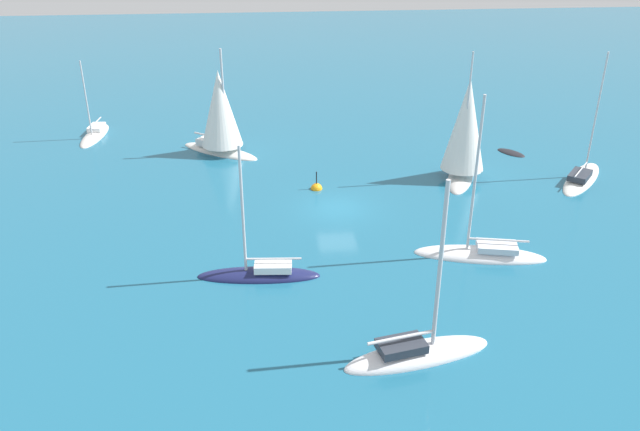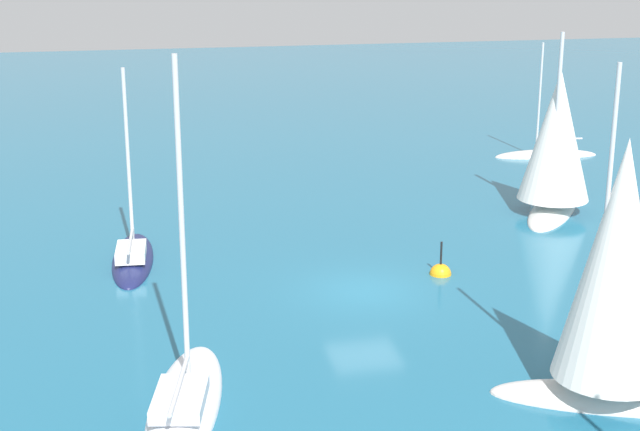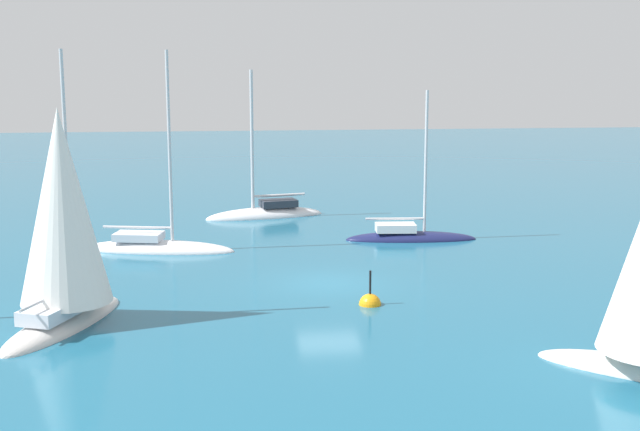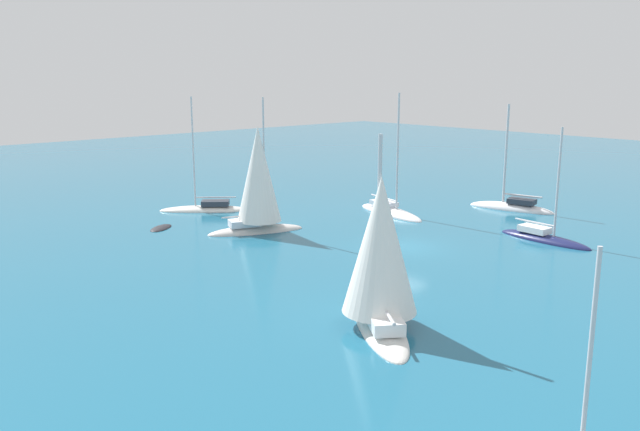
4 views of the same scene
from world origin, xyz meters
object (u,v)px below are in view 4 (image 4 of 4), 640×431
sailboat (381,258)px  channel_buoy (383,260)px  sloop_1 (544,239)px  ketch_2 (206,209)px  dinghy (161,228)px  ketch_1 (258,184)px  sloop (390,212)px  ketch (512,208)px

sailboat → channel_buoy: size_ratio=5.10×
sailboat → sloop_1: 19.26m
ketch_2 → dinghy: bearing=67.8°
ketch_1 → channel_buoy: bearing=-62.5°
sloop → ketch_1: sloop is taller
sailboat → ketch_2: bearing=18.8°
sloop → ketch_2: (9.97, -10.56, -0.01)m
sailboat → channel_buoy: 10.70m
dinghy → channel_buoy: size_ratio=1.57×
ketch → ketch_2: ketch_2 is taller
ketch_1 → ketch: bearing=0.4°
sailboat → sloop_1: (-18.84, -2.77, -2.92)m
ketch_1 → channel_buoy: (-1.04, 10.48, -3.32)m
sloop → sloop_1: bearing=16.9°
ketch → ketch_1: ketch_1 is taller
ketch → dinghy: ketch is taller
ketch_2 → sloop_1: size_ratio=1.20×
ketch → ketch_1: 21.15m
dinghy → ketch_1: bearing=-85.2°
ketch_1 → sailboat: bearing=-89.3°
dinghy → channel_buoy: (-5.52, 15.85, 0.01)m
dinghy → ketch_2: bearing=-6.4°
sloop_1 → sloop: bearing=-171.0°
dinghy → channel_buoy: bearing=-105.8°
ketch → channel_buoy: size_ratio=5.29×
ketch_2 → sloop_1: bearing=154.9°
sloop_1 → sailboat: bearing=-77.3°
sloop → ketch_2: size_ratio=1.04×
sloop → dinghy: 17.32m
ketch_2 → sloop_1: ketch_2 is taller
ketch_1 → sloop_1: 19.16m
sloop → channel_buoy: sloop is taller
ketch → sloop_1: 9.96m
ketch_1 → sloop: bearing=11.1°
sloop → ketch_1: bearing=-88.6°
sailboat → sloop_1: sailboat is taller
channel_buoy → dinghy: bearing=-70.8°
dinghy → ketch_2: size_ratio=0.28×
sailboat → dinghy: size_ratio=3.26×
ketch_1 → dinghy: 7.75m
ketch_2 → sloop: bearing=172.6°
ketch → sloop: 10.00m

